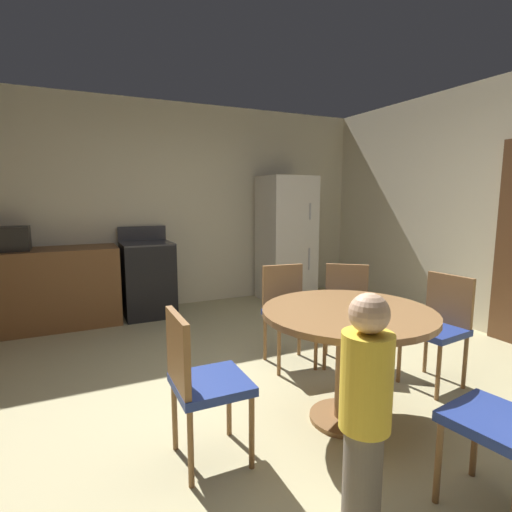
{
  "coord_description": "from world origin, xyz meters",
  "views": [
    {
      "loc": [
        -1.22,
        -2.23,
        1.48
      ],
      "look_at": [
        0.31,
        1.0,
        0.94
      ],
      "focal_mm": 27.87,
      "sensor_mm": 36.0,
      "label": 1
    }
  ],
  "objects_px": {
    "refrigerator": "(286,239)",
    "chair_northeast": "(346,307)",
    "microwave": "(7,239)",
    "oven_range": "(148,279)",
    "dining_table": "(347,334)",
    "person_child": "(365,410)",
    "chair_west": "(199,377)",
    "chair_east": "(439,323)",
    "chair_north": "(287,308)"
  },
  "relations": [
    {
      "from": "refrigerator",
      "to": "chair_northeast",
      "type": "height_order",
      "value": "refrigerator"
    },
    {
      "from": "chair_east",
      "to": "dining_table",
      "type": "bearing_deg",
      "value": 0.0
    },
    {
      "from": "oven_range",
      "to": "chair_east",
      "type": "distance_m",
      "value": 3.35
    },
    {
      "from": "chair_north",
      "to": "chair_northeast",
      "type": "bearing_deg",
      "value": 74.59
    },
    {
      "from": "microwave",
      "to": "dining_table",
      "type": "xyz_separation_m",
      "value": [
        2.19,
        -2.98,
        -0.43
      ]
    },
    {
      "from": "oven_range",
      "to": "person_child",
      "type": "bearing_deg",
      "value": -86.43
    },
    {
      "from": "chair_northeast",
      "to": "person_child",
      "type": "height_order",
      "value": "person_child"
    },
    {
      "from": "refrigerator",
      "to": "chair_north",
      "type": "bearing_deg",
      "value": -119.3
    },
    {
      "from": "dining_table",
      "to": "chair_northeast",
      "type": "height_order",
      "value": "chair_northeast"
    },
    {
      "from": "microwave",
      "to": "dining_table",
      "type": "relative_size",
      "value": 0.4
    },
    {
      "from": "refrigerator",
      "to": "microwave",
      "type": "xyz_separation_m",
      "value": [
        -3.4,
        0.05,
        0.15
      ]
    },
    {
      "from": "oven_range",
      "to": "chair_west",
      "type": "xyz_separation_m",
      "value": [
        -0.26,
        -2.98,
        0.03
      ]
    },
    {
      "from": "person_child",
      "to": "chair_east",
      "type": "bearing_deg",
      "value": -26.13
    },
    {
      "from": "dining_table",
      "to": "chair_north",
      "type": "xyz_separation_m",
      "value": [
        0.12,
        0.99,
        -0.09
      ]
    },
    {
      "from": "refrigerator",
      "to": "chair_north",
      "type": "height_order",
      "value": "refrigerator"
    },
    {
      "from": "chair_west",
      "to": "person_child",
      "type": "relative_size",
      "value": 0.8
    },
    {
      "from": "dining_table",
      "to": "chair_west",
      "type": "height_order",
      "value": "chair_west"
    },
    {
      "from": "microwave",
      "to": "chair_east",
      "type": "height_order",
      "value": "microwave"
    },
    {
      "from": "microwave",
      "to": "chair_west",
      "type": "relative_size",
      "value": 0.51
    },
    {
      "from": "refrigerator",
      "to": "dining_table",
      "type": "relative_size",
      "value": 1.59
    },
    {
      "from": "chair_northeast",
      "to": "chair_east",
      "type": "distance_m",
      "value": 0.77
    },
    {
      "from": "microwave",
      "to": "person_child",
      "type": "bearing_deg",
      "value": -65.61
    },
    {
      "from": "microwave",
      "to": "dining_table",
      "type": "height_order",
      "value": "microwave"
    },
    {
      "from": "microwave",
      "to": "chair_east",
      "type": "relative_size",
      "value": 0.51
    },
    {
      "from": "chair_northeast",
      "to": "chair_east",
      "type": "relative_size",
      "value": 1.0
    },
    {
      "from": "refrigerator",
      "to": "chair_northeast",
      "type": "distance_m",
      "value": 2.26
    },
    {
      "from": "dining_table",
      "to": "chair_east",
      "type": "distance_m",
      "value": 1.0
    },
    {
      "from": "oven_range",
      "to": "dining_table",
      "type": "distance_m",
      "value": 3.08
    },
    {
      "from": "chair_northeast",
      "to": "chair_north",
      "type": "xyz_separation_m",
      "value": [
        -0.49,
        0.2,
        0.0
      ]
    },
    {
      "from": "chair_east",
      "to": "person_child",
      "type": "relative_size",
      "value": 0.8
    },
    {
      "from": "microwave",
      "to": "chair_northeast",
      "type": "relative_size",
      "value": 0.51
    },
    {
      "from": "refrigerator",
      "to": "person_child",
      "type": "height_order",
      "value": "refrigerator"
    },
    {
      "from": "chair_northeast",
      "to": "chair_east",
      "type": "bearing_deg",
      "value": 67.24
    },
    {
      "from": "person_child",
      "to": "microwave",
      "type": "bearing_deg",
      "value": 57.99
    },
    {
      "from": "chair_northeast",
      "to": "chair_west",
      "type": "bearing_deg",
      "value": -26.3
    },
    {
      "from": "oven_range",
      "to": "chair_northeast",
      "type": "bearing_deg",
      "value": -58.55
    },
    {
      "from": "microwave",
      "to": "chair_north",
      "type": "relative_size",
      "value": 0.51
    },
    {
      "from": "chair_east",
      "to": "chair_north",
      "type": "relative_size",
      "value": 1.0
    },
    {
      "from": "person_child",
      "to": "chair_west",
      "type": "bearing_deg",
      "value": 66.84
    },
    {
      "from": "chair_northeast",
      "to": "person_child",
      "type": "xyz_separation_m",
      "value": [
        -1.11,
        -1.54,
        0.08
      ]
    },
    {
      "from": "microwave",
      "to": "chair_west",
      "type": "distance_m",
      "value": 3.25
    },
    {
      "from": "oven_range",
      "to": "chair_northeast",
      "type": "height_order",
      "value": "oven_range"
    },
    {
      "from": "chair_east",
      "to": "chair_north",
      "type": "distance_m",
      "value": 1.23
    },
    {
      "from": "microwave",
      "to": "oven_range",
      "type": "bearing_deg",
      "value": 0.14
    },
    {
      "from": "dining_table",
      "to": "microwave",
      "type": "bearing_deg",
      "value": 126.33
    },
    {
      "from": "chair_north",
      "to": "refrigerator",
      "type": "bearing_deg",
      "value": 157.61
    },
    {
      "from": "oven_range",
      "to": "dining_table",
      "type": "bearing_deg",
      "value": -76.2
    },
    {
      "from": "microwave",
      "to": "person_child",
      "type": "height_order",
      "value": "microwave"
    },
    {
      "from": "oven_range",
      "to": "chair_northeast",
      "type": "xyz_separation_m",
      "value": [
        1.34,
        -2.2,
        0.03
      ]
    },
    {
      "from": "chair_east",
      "to": "microwave",
      "type": "bearing_deg",
      "value": -48.73
    }
  ]
}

